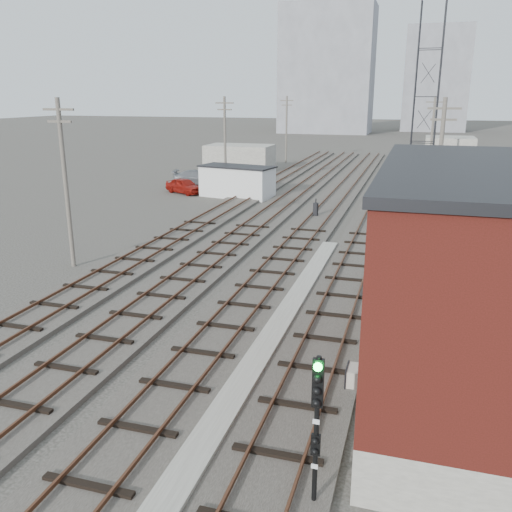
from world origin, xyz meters
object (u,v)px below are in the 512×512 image
at_px(car_red, 184,186).
at_px(car_silver, 234,175).
at_px(signal_mast, 316,424).
at_px(site_trailer, 237,181).
at_px(switch_stand, 316,210).
at_px(car_grey, 198,177).

xyz_separation_m(car_red, car_silver, (2.18, 8.42, -0.05)).
height_order(signal_mast, car_red, signal_mast).
height_order(signal_mast, site_trailer, signal_mast).
relative_size(switch_stand, car_red, 0.33).
bearing_deg(site_trailer, switch_stand, -27.10).
xyz_separation_m(signal_mast, car_grey, (-20.63, 42.87, -1.46)).
bearing_deg(signal_mast, site_trailer, 111.07).
distance_m(switch_stand, car_red, 15.88).
xyz_separation_m(site_trailer, car_silver, (-3.30, 8.83, -0.77)).
bearing_deg(switch_stand, site_trailer, 151.52).
distance_m(site_trailer, car_silver, 9.46).
bearing_deg(signal_mast, switch_stand, 100.54).
relative_size(site_trailer, car_silver, 1.76).
distance_m(switch_stand, car_silver, 19.70).
xyz_separation_m(car_red, car_grey, (-0.86, 5.40, 0.02)).
xyz_separation_m(switch_stand, car_grey, (-15.00, 12.64, 0.09)).
bearing_deg(car_red, signal_mast, -124.88).
xyz_separation_m(switch_stand, car_red, (-14.14, 7.24, 0.07)).
bearing_deg(car_silver, car_red, 176.49).
height_order(site_trailer, car_grey, site_trailer).
bearing_deg(switch_stand, car_grey, 149.69).
xyz_separation_m(switch_stand, site_trailer, (-8.65, 6.83, 0.79)).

